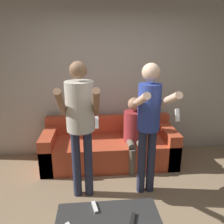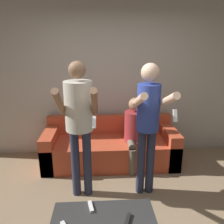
{
  "view_description": "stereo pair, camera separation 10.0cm",
  "coord_description": "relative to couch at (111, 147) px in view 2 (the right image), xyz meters",
  "views": [
    {
      "loc": [
        -0.35,
        -1.83,
        1.95
      ],
      "look_at": [
        -0.08,
        1.09,
        1.03
      ],
      "focal_mm": 35.0,
      "sensor_mm": 36.0,
      "label": 1
    },
    {
      "loc": [
        -0.25,
        -1.84,
        1.95
      ],
      "look_at": [
        -0.08,
        1.09,
        1.03
      ],
      "focal_mm": 35.0,
      "sensor_mm": 36.0,
      "label": 2
    }
  ],
  "objects": [
    {
      "name": "wall_back",
      "position": [
        0.08,
        0.44,
        1.08
      ],
      "size": [
        6.4,
        0.06,
        2.7
      ],
      "color": "#B7B2A8",
      "rests_on": "ground_plane"
    },
    {
      "name": "couch",
      "position": [
        0.0,
        0.0,
        0.0
      ],
      "size": [
        2.17,
        0.81,
        0.74
      ],
      "color": "#C64C2D",
      "rests_on": "ground_plane"
    },
    {
      "name": "person_standing_left",
      "position": [
        -0.42,
        -0.84,
        0.85
      ],
      "size": [
        0.46,
        0.62,
        1.77
      ],
      "color": "#282D47",
      "rests_on": "ground_plane"
    },
    {
      "name": "person_standing_right",
      "position": [
        0.42,
        -0.85,
        0.81
      ],
      "size": [
        0.4,
        0.67,
        1.74
      ],
      "color": "#282D47",
      "rests_on": "ground_plane"
    },
    {
      "name": "person_seated",
      "position": [
        0.38,
        -0.16,
        0.37
      ],
      "size": [
        0.32,
        0.54,
        1.15
      ],
      "color": "#6B6051",
      "rests_on": "ground_plane"
    },
    {
      "name": "remote_mid",
      "position": [
        0.07,
        -1.77,
        0.15
      ],
      "size": [
        0.08,
        0.15,
        0.02
      ],
      "color": "black",
      "rests_on": "coffee_table"
    },
    {
      "name": "remote_far",
      "position": [
        -0.28,
        -1.58,
        0.15
      ],
      "size": [
        0.07,
        0.15,
        0.02
      ],
      "color": "white",
      "rests_on": "coffee_table"
    }
  ]
}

